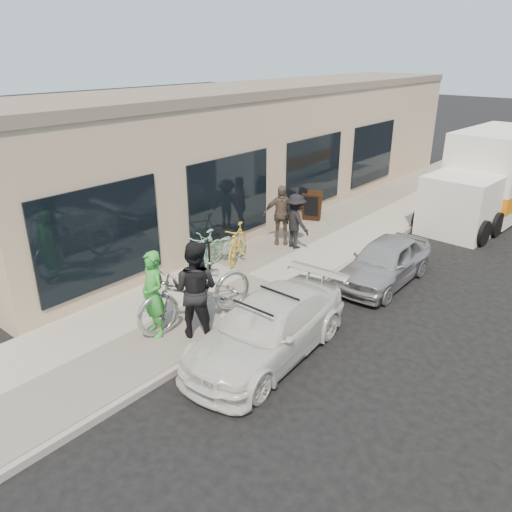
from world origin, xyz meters
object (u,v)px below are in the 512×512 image
Objects in this scene: woman_rider at (153,294)px; cruiser_bike_b at (219,248)px; cruiser_bike_c at (238,243)px; bystander_b at (281,215)px; man_standing at (195,289)px; sedan_white at (268,328)px; tandem_bike at (197,291)px; sedan_silver at (385,262)px; cruiser_bike_a at (205,251)px; bystander_a at (296,221)px; sandwich_board at (312,206)px; bike_rack at (202,255)px; moving_truck at (490,180)px.

woman_rider is 3.54m from cruiser_bike_b.
bystander_b is (0.09, 1.72, 0.36)m from cruiser_bike_c.
woman_rider is at bearing 18.21° from man_standing.
tandem_bike is at bearing -178.43° from sedan_white.
bystander_b reaches higher than cruiser_bike_b.
cruiser_bike_a is at bearing -146.45° from sedan_silver.
sedan_white is 4.19m from cruiser_bike_c.
cruiser_bike_a is at bearing -70.31° from man_standing.
woman_rider is 5.49m from bystander_a.
tandem_bike is 1.51× the size of cruiser_bike_b.
sedan_silver is 5.00m from man_standing.
bystander_b is at bearing 72.58° from cruiser_bike_a.
bystander_a is (-2.58, 4.44, 0.35)m from sedan_white.
sandwich_board reaches higher than cruiser_bike_b.
woman_rider reaches higher than bystander_b.
tandem_bike is 1.62× the size of cruiser_bike_c.
bystander_a reaches higher than tandem_bike.
bystander_a is at bearing -98.67° from man_standing.
cruiser_bike_c reaches higher than bike_rack.
cruiser_bike_a is (-1.74, 1.93, -0.19)m from tandem_bike.
sedan_white reaches higher than bike_rack.
bike_rack is 0.19× the size of sedan_white.
man_standing is 3.08m from cruiser_bike_a.
bike_rack is at bearing 150.34° from sedan_white.
sandwich_board is (-0.26, 5.13, 0.01)m from bike_rack.
bystander_b is (-1.43, 4.61, 0.16)m from tandem_bike.
sedan_silver is 1.97× the size of cruiser_bike_a.
man_standing reaches higher than bike_rack.
bike_rack is at bearing 145.41° from tandem_bike.
sandwich_board is 2.35m from bystander_b.
sedan_white is (3.31, -1.57, -0.05)m from bike_rack.
cruiser_bike_a is (-3.62, -2.47, 0.09)m from sedan_silver.
tandem_bike is (-1.67, -0.17, 0.27)m from sedan_white.
man_standing reaches higher than cruiser_bike_a.
cruiser_bike_c is (0.23, 0.96, -0.01)m from cruiser_bike_a.
cruiser_bike_b is (-3.82, -8.91, -0.66)m from moving_truck.
cruiser_bike_b is at bearing 125.11° from woman_rider.
cruiser_bike_c reaches higher than sandwich_board.
bystander_b is at bearing 91.42° from cruiser_bike_b.
sedan_white is at bearing -88.68° from moving_truck.
moving_truck is (0.46, 11.12, 0.70)m from sedan_white.
bystander_a reaches higher than sedan_silver.
moving_truck is at bearing -121.54° from man_standing.
cruiser_bike_c is at bearing -107.00° from sandwich_board.
cruiser_bike_a is at bearing 129.35° from woman_rider.
tandem_bike reaches higher than bike_rack.
moving_truck is 3.09× the size of man_standing.
moving_truck is at bearing 40.17° from cruiser_bike_c.
man_standing is (-1.57, -4.72, 0.56)m from sedan_silver.
sedan_silver is 4.09m from cruiser_bike_b.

